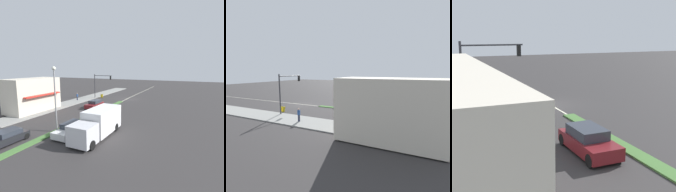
{
  "view_description": "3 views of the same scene",
  "coord_description": "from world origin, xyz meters",
  "views": [
    {
      "loc": [
        -13.99,
        38.37,
        7.37
      ],
      "look_at": [
        -1.26,
        11.28,
        2.42
      ],
      "focal_mm": 28.0,
      "sensor_mm": 36.0,
      "label": 1
    },
    {
      "loc": [
        25.49,
        20.36,
        6.14
      ],
      "look_at": [
        -0.69,
        7.24,
        1.95
      ],
      "focal_mm": 28.0,
      "sensor_mm": 36.0,
      "label": 2
    },
    {
      "loc": [
        9.66,
        25.3,
        6.29
      ],
      "look_at": [
        1.28,
        6.06,
        2.02
      ],
      "focal_mm": 50.0,
      "sensor_mm": 36.0,
      "label": 3
    }
  ],
  "objects": [
    {
      "name": "traffic_signal_main",
      "position": [
        6.12,
        2.27,
        3.9
      ],
      "size": [
        4.59,
        0.34,
        5.6
      ],
      "color": "#333338",
      "rests_on": "sidewalk_right"
    },
    {
      "name": "lane_marking_center",
      "position": [
        0.0,
        0.0,
        0.0
      ],
      "size": [
        0.16,
        60.0,
        0.01
      ],
      "primitive_type": "cube",
      "color": "beige",
      "rests_on": "ground"
    },
    {
      "name": "sedan_maroon",
      "position": [
        2.2,
        11.41,
        0.67
      ],
      "size": [
        1.8,
        4.17,
        1.4
      ],
      "color": "maroon",
      "rests_on": "ground"
    },
    {
      "name": "warning_aframe_sign",
      "position": [
        6.16,
        1.37,
        0.43
      ],
      "size": [
        0.45,
        0.53,
        0.84
      ],
      "color": "yellow",
      "rests_on": "ground"
    }
  ]
}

